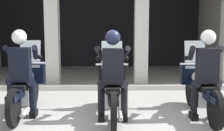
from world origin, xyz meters
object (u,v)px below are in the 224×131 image
motorcycle_right (201,88)px  motorcycle_center (112,89)px  police_officer_center (113,68)px  police_officer_right (207,67)px  police_officer_left (21,66)px  motorcycle_left (26,87)px

motorcycle_right → motorcycle_center: bearing=-170.8°
police_officer_center → police_officer_right: same height
motorcycle_right → police_officer_left: bearing=-170.5°
police_officer_right → police_officer_left: bearing=-175.4°
police_officer_left → police_officer_center: same height
motorcycle_left → motorcycle_center: (1.64, -0.23, 0.00)m
police_officer_right → motorcycle_left: bearing=179.6°
motorcycle_left → police_officer_left: 0.52m
police_officer_center → police_officer_right: size_ratio=1.00×
police_officer_right → motorcycle_right: bearing=97.9°
police_officer_right → motorcycle_center: bearing=179.3°
motorcycle_right → police_officer_center: bearing=-161.0°
police_officer_left → police_officer_right: 3.28m
motorcycle_center → police_officer_right: size_ratio=1.29×
motorcycle_left → motorcycle_right: size_ratio=1.00×
motorcycle_center → motorcycle_right: (1.64, 0.03, 0.00)m
motorcycle_center → police_officer_center: (-0.00, -0.28, 0.44)m
police_officer_left → police_officer_right: bearing=3.3°
motorcycle_left → motorcycle_center: 1.65m
police_officer_left → motorcycle_left: bearing=96.6°
motorcycle_left → police_officer_center: 1.77m
motorcycle_left → police_officer_center: police_officer_center is taller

